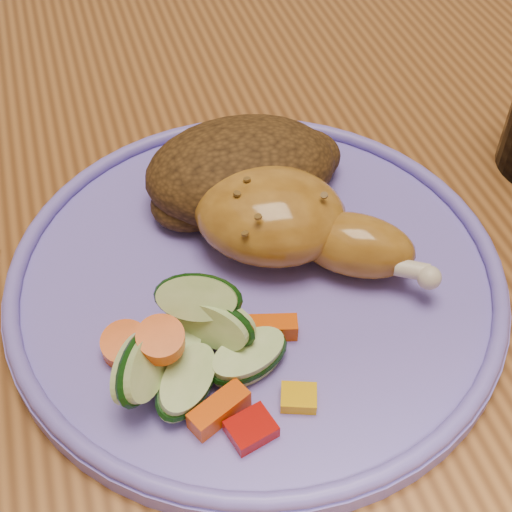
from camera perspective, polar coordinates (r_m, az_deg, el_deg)
The scene contains 7 objects.
dining_table at distance 0.57m, azimuth 4.90°, elevation -1.58°, with size 0.90×1.40×0.75m.
chair_far at distance 1.15m, azimuth -6.96°, elevation 15.59°, with size 0.42×0.42×0.91m.
plate at distance 0.44m, azimuth 0.00°, elevation -1.84°, with size 0.31×0.31×0.01m, color #7361D0.
plate_rim at distance 0.44m, azimuth 0.00°, elevation -0.89°, with size 0.30×0.30×0.01m, color #7361D0.
chicken_leg at distance 0.44m, azimuth 2.80°, elevation 2.74°, with size 0.14×0.13×0.05m.
rice_pilaf at distance 0.48m, azimuth -0.91°, elevation 6.85°, with size 0.14×0.09×0.06m.
vegetable_pile at distance 0.39m, azimuth -5.32°, elevation -7.42°, with size 0.12×0.11×0.05m.
Camera 1 is at (-0.15, -0.34, 1.09)m, focal length 50.00 mm.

